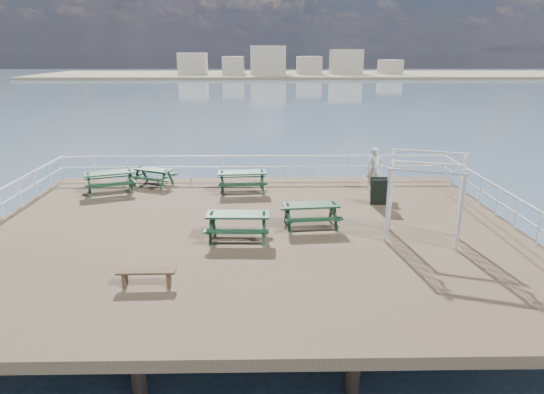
{
  "coord_description": "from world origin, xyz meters",
  "views": [
    {
      "loc": [
        0.43,
        -15.1,
        5.79
      ],
      "look_at": [
        0.71,
        0.23,
        1.1
      ],
      "focal_mm": 32.0,
      "sensor_mm": 36.0,
      "label": 1
    }
  ],
  "objects_px": {
    "picnic_table_b": "(153,173)",
    "picnic_table_d": "(238,220)",
    "picnic_table_a": "(110,178)",
    "person": "(375,169)",
    "picnic_table_c": "(242,177)",
    "flat_bench_far": "(146,274)",
    "picnic_table_e": "(311,210)",
    "trellis_arbor": "(424,201)"
  },
  "relations": [
    {
      "from": "picnic_table_b",
      "to": "picnic_table_d",
      "type": "height_order",
      "value": "picnic_table_d"
    },
    {
      "from": "picnic_table_a",
      "to": "person",
      "type": "relative_size",
      "value": 1.32
    },
    {
      "from": "picnic_table_c",
      "to": "picnic_table_d",
      "type": "height_order",
      "value": "picnic_table_c"
    },
    {
      "from": "picnic_table_c",
      "to": "person",
      "type": "bearing_deg",
      "value": -3.67
    },
    {
      "from": "picnic_table_a",
      "to": "picnic_table_b",
      "type": "xyz_separation_m",
      "value": [
        1.59,
        1.07,
        -0.1
      ]
    },
    {
      "from": "picnic_table_b",
      "to": "flat_bench_far",
      "type": "relative_size",
      "value": 1.41
    },
    {
      "from": "picnic_table_e",
      "to": "flat_bench_far",
      "type": "distance_m",
      "value": 6.23
    },
    {
      "from": "picnic_table_a",
      "to": "picnic_table_d",
      "type": "bearing_deg",
      "value": -64.43
    },
    {
      "from": "picnic_table_b",
      "to": "trellis_arbor",
      "type": "bearing_deg",
      "value": -9.58
    },
    {
      "from": "picnic_table_a",
      "to": "flat_bench_far",
      "type": "xyz_separation_m",
      "value": [
        3.48,
        -8.58,
        -0.3
      ]
    },
    {
      "from": "trellis_arbor",
      "to": "flat_bench_far",
      "type": "bearing_deg",
      "value": -139.88
    },
    {
      "from": "trellis_arbor",
      "to": "person",
      "type": "height_order",
      "value": "trellis_arbor"
    },
    {
      "from": "trellis_arbor",
      "to": "person",
      "type": "relative_size",
      "value": 1.55
    },
    {
      "from": "flat_bench_far",
      "to": "trellis_arbor",
      "type": "relative_size",
      "value": 0.52
    },
    {
      "from": "picnic_table_d",
      "to": "picnic_table_e",
      "type": "relative_size",
      "value": 1.0
    },
    {
      "from": "picnic_table_b",
      "to": "person",
      "type": "distance_m",
      "value": 9.67
    },
    {
      "from": "picnic_table_a",
      "to": "trellis_arbor",
      "type": "bearing_deg",
      "value": -46.42
    },
    {
      "from": "picnic_table_d",
      "to": "trellis_arbor",
      "type": "bearing_deg",
      "value": 0.72
    },
    {
      "from": "picnic_table_e",
      "to": "person",
      "type": "height_order",
      "value": "person"
    },
    {
      "from": "picnic_table_b",
      "to": "picnic_table_c",
      "type": "relative_size",
      "value": 0.99
    },
    {
      "from": "picnic_table_a",
      "to": "picnic_table_b",
      "type": "distance_m",
      "value": 1.92
    },
    {
      "from": "picnic_table_b",
      "to": "trellis_arbor",
      "type": "relative_size",
      "value": 0.74
    },
    {
      "from": "picnic_table_d",
      "to": "person",
      "type": "distance_m",
      "value": 7.74
    },
    {
      "from": "picnic_table_a",
      "to": "trellis_arbor",
      "type": "xyz_separation_m",
      "value": [
        11.47,
        -5.54,
        0.65
      ]
    },
    {
      "from": "picnic_table_a",
      "to": "person",
      "type": "distance_m",
      "value": 11.19
    },
    {
      "from": "trellis_arbor",
      "to": "picnic_table_a",
      "type": "bearing_deg",
      "value": 173.52
    },
    {
      "from": "picnic_table_a",
      "to": "picnic_table_e",
      "type": "distance_m",
      "value": 9.16
    },
    {
      "from": "picnic_table_c",
      "to": "flat_bench_far",
      "type": "relative_size",
      "value": 1.43
    },
    {
      "from": "picnic_table_c",
      "to": "picnic_table_e",
      "type": "bearing_deg",
      "value": -64.27
    },
    {
      "from": "trellis_arbor",
      "to": "picnic_table_c",
      "type": "bearing_deg",
      "value": 156.45
    },
    {
      "from": "picnic_table_a",
      "to": "person",
      "type": "bearing_deg",
      "value": -20.69
    },
    {
      "from": "trellis_arbor",
      "to": "person",
      "type": "distance_m",
      "value": 5.55
    },
    {
      "from": "picnic_table_c",
      "to": "flat_bench_far",
      "type": "distance_m",
      "value": 8.77
    },
    {
      "from": "flat_bench_far",
      "to": "picnic_table_d",
      "type": "bearing_deg",
      "value": 54.68
    },
    {
      "from": "picnic_table_e",
      "to": "person",
      "type": "bearing_deg",
      "value": 48.81
    },
    {
      "from": "picnic_table_e",
      "to": "trellis_arbor",
      "type": "distance_m",
      "value": 3.67
    },
    {
      "from": "picnic_table_d",
      "to": "person",
      "type": "xyz_separation_m",
      "value": [
        5.53,
        5.41,
        0.31
      ]
    },
    {
      "from": "picnic_table_c",
      "to": "picnic_table_d",
      "type": "bearing_deg",
      "value": -93.4
    },
    {
      "from": "picnic_table_d",
      "to": "picnic_table_e",
      "type": "xyz_separation_m",
      "value": [
        2.4,
        1.06,
        -0.03
      ]
    },
    {
      "from": "picnic_table_c",
      "to": "person",
      "type": "relative_size",
      "value": 1.16
    },
    {
      "from": "picnic_table_b",
      "to": "flat_bench_far",
      "type": "bearing_deg",
      "value": -54.68
    },
    {
      "from": "picnic_table_b",
      "to": "picnic_table_d",
      "type": "relative_size",
      "value": 1.04
    }
  ]
}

